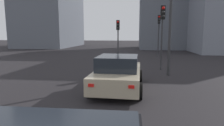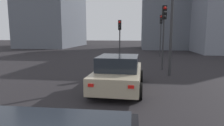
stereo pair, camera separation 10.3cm
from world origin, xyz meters
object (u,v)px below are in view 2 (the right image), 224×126
traffic_light_far_left (164,24)px  traffic_light_near_right (161,27)px  car_beige_lead (119,73)px  traffic_light_near_left (120,31)px

traffic_light_far_left → traffic_light_near_right: bearing=168.7°
traffic_light_near_right → traffic_light_far_left: bearing=0.4°
car_beige_lead → traffic_light_near_left: 10.01m
car_beige_lead → traffic_light_near_left: size_ratio=1.19×
traffic_light_near_left → traffic_light_far_left: traffic_light_far_left is taller
car_beige_lead → traffic_light_near_right: traffic_light_near_right is taller
car_beige_lead → traffic_light_far_left: traffic_light_far_left is taller
car_beige_lead → traffic_light_far_left: bearing=-24.9°
traffic_light_near_right → traffic_light_far_left: traffic_light_near_right is taller
traffic_light_near_left → traffic_light_near_right: 5.17m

